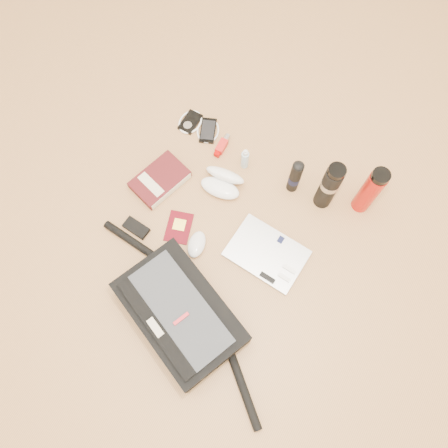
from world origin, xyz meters
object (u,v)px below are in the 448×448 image
Objects in this scene: messenger_bag at (179,312)px; thermos_red at (370,191)px; thermos_black at (329,186)px; laptop at (267,254)px; book at (160,180)px.

messenger_bag is 3.28× the size of thermos_red.
thermos_red is at bearing 83.91° from messenger_bag.
thermos_red is (0.15, 0.06, -0.00)m from thermos_black.
laptop is 0.36m from thermos_black.
messenger_bag is 3.46× the size of book.
laptop is 0.47m from thermos_red.
thermos_red is (0.41, 0.76, 0.08)m from messenger_bag.
book reaches higher than laptop.
messenger_bag is at bearing -110.94° from thermos_black.
messenger_bag is 2.91× the size of laptop.
laptop is 0.54m from book.
laptop is 1.19× the size of book.
thermos_black is at bearing 91.58° from messenger_bag.
laptop is at bearing -121.91° from thermos_red.
thermos_black reaches higher than messenger_bag.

